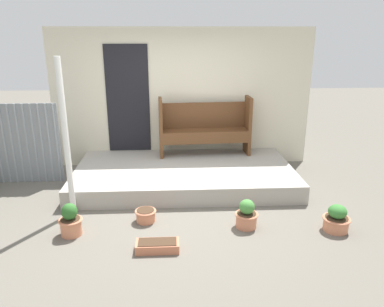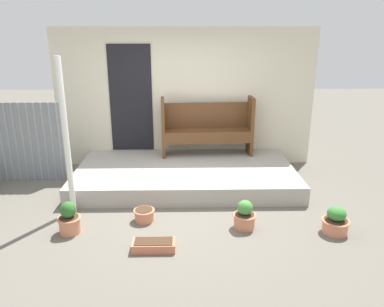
{
  "view_description": "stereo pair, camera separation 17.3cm",
  "coord_description": "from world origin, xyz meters",
  "px_view_note": "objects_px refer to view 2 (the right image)",
  "views": [
    {
      "loc": [
        -0.07,
        -5.06,
        2.52
      ],
      "look_at": [
        0.22,
        0.35,
        0.74
      ],
      "focal_mm": 35.0,
      "sensor_mm": 36.0,
      "label": 1
    },
    {
      "loc": [
        0.1,
        -5.07,
        2.52
      ],
      "look_at": [
        0.22,
        0.35,
        0.74
      ],
      "focal_mm": 35.0,
      "sensor_mm": 36.0,
      "label": 2
    }
  ],
  "objects_px": {
    "flower_pot_far_right": "(336,222)",
    "planter_box_rect": "(154,245)",
    "flower_pot_left": "(69,219)",
    "support_post": "(66,139)",
    "flower_pot_middle": "(144,214)",
    "bench": "(207,125)",
    "flower_pot_right": "(244,216)"
  },
  "relations": [
    {
      "from": "planter_box_rect",
      "to": "flower_pot_far_right",
      "type": "bearing_deg",
      "value": 8.64
    },
    {
      "from": "support_post",
      "to": "bench",
      "type": "bearing_deg",
      "value": 40.65
    },
    {
      "from": "support_post",
      "to": "flower_pot_middle",
      "type": "height_order",
      "value": "support_post"
    },
    {
      "from": "flower_pot_middle",
      "to": "flower_pot_right",
      "type": "relative_size",
      "value": 0.75
    },
    {
      "from": "flower_pot_left",
      "to": "flower_pot_middle",
      "type": "height_order",
      "value": "flower_pot_left"
    },
    {
      "from": "flower_pot_far_right",
      "to": "planter_box_rect",
      "type": "bearing_deg",
      "value": -171.36
    },
    {
      "from": "flower_pot_left",
      "to": "flower_pot_right",
      "type": "distance_m",
      "value": 2.3
    },
    {
      "from": "flower_pot_far_right",
      "to": "support_post",
      "type": "bearing_deg",
      "value": 169.2
    },
    {
      "from": "flower_pot_right",
      "to": "flower_pot_far_right",
      "type": "xyz_separation_m",
      "value": [
        1.17,
        -0.15,
        -0.02
      ]
    },
    {
      "from": "bench",
      "to": "flower_pot_left",
      "type": "relative_size",
      "value": 3.87
    },
    {
      "from": "support_post",
      "to": "flower_pot_far_right",
      "type": "relative_size",
      "value": 6.09
    },
    {
      "from": "flower_pot_left",
      "to": "planter_box_rect",
      "type": "xyz_separation_m",
      "value": [
        1.13,
        -0.43,
        -0.13
      ]
    },
    {
      "from": "flower_pot_left",
      "to": "planter_box_rect",
      "type": "bearing_deg",
      "value": -20.74
    },
    {
      "from": "planter_box_rect",
      "to": "flower_pot_left",
      "type": "bearing_deg",
      "value": 159.26
    },
    {
      "from": "flower_pot_middle",
      "to": "flower_pot_right",
      "type": "bearing_deg",
      "value": -9.61
    },
    {
      "from": "bench",
      "to": "flower_pot_middle",
      "type": "height_order",
      "value": "bench"
    },
    {
      "from": "support_post",
      "to": "flower_pot_middle",
      "type": "bearing_deg",
      "value": -16.13
    },
    {
      "from": "flower_pot_left",
      "to": "flower_pot_middle",
      "type": "xyz_separation_m",
      "value": [
        0.94,
        0.31,
        -0.09
      ]
    },
    {
      "from": "flower_pot_left",
      "to": "planter_box_rect",
      "type": "relative_size",
      "value": 0.84
    },
    {
      "from": "flower_pot_left",
      "to": "flower_pot_right",
      "type": "bearing_deg",
      "value": 1.89
    },
    {
      "from": "flower_pot_middle",
      "to": "planter_box_rect",
      "type": "xyz_separation_m",
      "value": [
        0.19,
        -0.73,
        -0.04
      ]
    },
    {
      "from": "support_post",
      "to": "flower_pot_right",
      "type": "relative_size",
      "value": 5.55
    },
    {
      "from": "bench",
      "to": "flower_pot_far_right",
      "type": "xyz_separation_m",
      "value": [
        1.54,
        -2.45,
        -0.69
      ]
    },
    {
      "from": "bench",
      "to": "flower_pot_left",
      "type": "xyz_separation_m",
      "value": [
        -1.93,
        -2.38,
        -0.66
      ]
    },
    {
      "from": "support_post",
      "to": "bench",
      "type": "relative_size",
      "value": 1.3
    },
    {
      "from": "support_post",
      "to": "planter_box_rect",
      "type": "xyz_separation_m",
      "value": [
        1.25,
        -1.04,
        -1.05
      ]
    },
    {
      "from": "flower_pot_left",
      "to": "flower_pot_right",
      "type": "relative_size",
      "value": 1.1
    },
    {
      "from": "flower_pot_middle",
      "to": "flower_pot_left",
      "type": "bearing_deg",
      "value": -161.93
    },
    {
      "from": "support_post",
      "to": "planter_box_rect",
      "type": "height_order",
      "value": "support_post"
    },
    {
      "from": "bench",
      "to": "planter_box_rect",
      "type": "distance_m",
      "value": 3.02
    },
    {
      "from": "flower_pot_far_right",
      "to": "planter_box_rect",
      "type": "height_order",
      "value": "flower_pot_far_right"
    },
    {
      "from": "support_post",
      "to": "flower_pot_far_right",
      "type": "bearing_deg",
      "value": -10.8
    }
  ]
}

